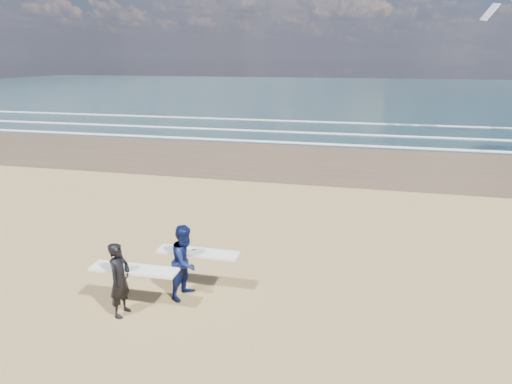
# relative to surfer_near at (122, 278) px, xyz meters

# --- Properties ---
(ocean) EXTENTS (220.00, 100.00, 0.02)m
(ocean) POSITION_rel_surfer_near_xyz_m (19.82, 72.56, -0.95)
(ocean) COLOR #1A3339
(ocean) RESTS_ON ground
(surfer_near) EXTENTS (2.21, 0.99, 1.88)m
(surfer_near) POSITION_rel_surfer_near_xyz_m (0.00, 0.00, 0.00)
(surfer_near) COLOR black
(surfer_near) RESTS_ON ground
(surfer_far) EXTENTS (2.20, 1.17, 1.98)m
(surfer_far) POSITION_rel_surfer_near_xyz_m (1.18, 1.22, 0.04)
(surfer_far) COLOR #0C1646
(surfer_far) RESTS_ON ground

